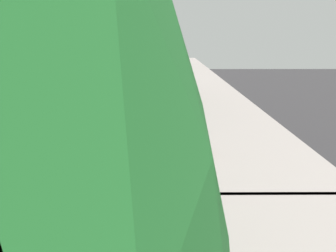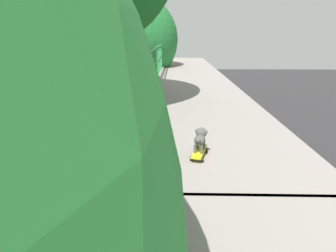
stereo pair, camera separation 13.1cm
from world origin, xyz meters
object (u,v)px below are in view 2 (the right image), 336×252
Objects in this scene: car_red_taxi_sixth at (21,139)px; city_bus at (95,79)px; car_black_fifth at (56,164)px; small_dog at (200,137)px; toy_skateboard at (199,152)px.

city_bus is (0.06, 16.97, 1.24)m from car_red_taxi_sixth.
city_bus is (-3.47, 20.52, 1.21)m from car_black_fifth.
small_dog is (9.65, -12.86, 4.66)m from car_red_taxi_sixth.
small_dog reaches higher than car_red_taxi_sixth.
car_black_fifth is at bearing 123.19° from toy_skateboard.
small_dog is (9.59, -29.83, 3.42)m from city_bus.
city_bus is 31.03× the size of small_dog.
small_dog reaches higher than toy_skateboard.
car_red_taxi_sixth is 0.36× the size of city_bus.
small_dog is (6.12, -9.31, 4.64)m from car_black_fifth.
car_red_taxi_sixth is 16.74m from small_dog.
city_bus is at bearing 107.82° from small_dog.
car_black_fifth is 12.01m from toy_skateboard.
toy_skateboard is 1.47× the size of small_dog.
car_red_taxi_sixth is at bearing -90.20° from city_bus.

